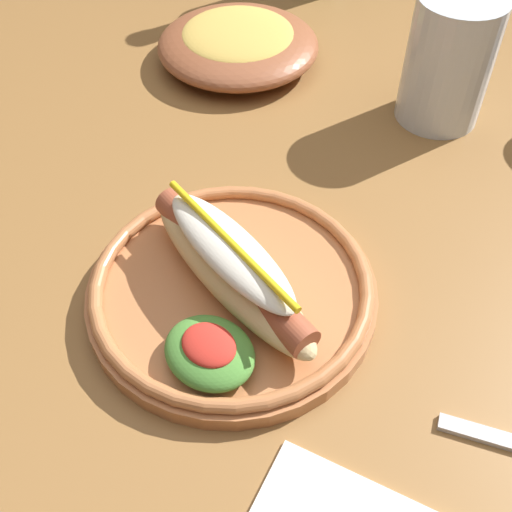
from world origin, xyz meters
TOP-DOWN VIEW (x-y plane):
  - ground_plane at (0.00, 0.00)m, footprint 8.00×8.00m
  - dining_table at (0.00, 0.00)m, footprint 1.39×1.07m
  - hot_dog_plate at (-0.00, -0.13)m, footprint 0.24×0.24m
  - water_cup at (-0.02, 0.22)m, footprint 0.09×0.09m
  - side_bowl at (-0.26, 0.15)m, footprint 0.20×0.20m

SIDE VIEW (x-z plane):
  - ground_plane at x=0.00m, z-range 0.00..0.00m
  - dining_table at x=0.00m, z-range 0.29..1.03m
  - hot_dog_plate at x=0.00m, z-range 0.72..0.80m
  - side_bowl at x=-0.26m, z-range 0.74..0.79m
  - water_cup at x=-0.02m, z-range 0.74..0.88m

